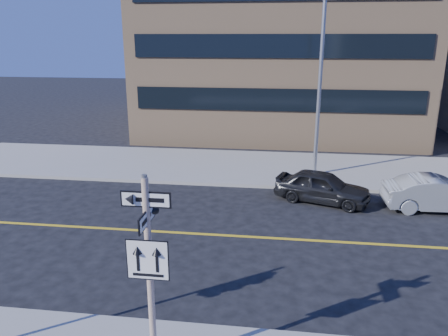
# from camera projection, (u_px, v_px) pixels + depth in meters

# --- Properties ---
(ground) EXTENTS (120.00, 120.00, 0.00)m
(ground) POSITION_uv_depth(u_px,v_px,m) (183.00, 302.00, 11.16)
(ground) COLOR black
(ground) RESTS_ON ground
(sign_pole) EXTENTS (0.92, 0.92, 4.06)m
(sign_pole) POSITION_uv_depth(u_px,v_px,m) (149.00, 266.00, 8.07)
(sign_pole) COLOR white
(sign_pole) RESTS_ON near_sidewalk
(parked_car_a) EXTENTS (2.68, 4.10, 1.30)m
(parked_car_a) POSITION_uv_depth(u_px,v_px,m) (322.00, 187.00, 17.75)
(parked_car_a) COLOR black
(parked_car_a) RESTS_ON ground
(parked_car_b) EXTENTS (1.57, 4.12, 1.34)m
(parked_car_b) POSITION_uv_depth(u_px,v_px,m) (438.00, 194.00, 16.88)
(parked_car_b) COLOR gray
(parked_car_b) RESTS_ON ground
(streetlight_a) EXTENTS (0.55, 2.25, 8.00)m
(streetlight_a) POSITION_uv_depth(u_px,v_px,m) (321.00, 77.00, 19.49)
(streetlight_a) COLOR gray
(streetlight_a) RESTS_ON far_sidewalk
(building_brick) EXTENTS (18.00, 18.00, 18.00)m
(building_brick) POSITION_uv_depth(u_px,v_px,m) (281.00, 1.00, 32.03)
(building_brick) COLOR tan
(building_brick) RESTS_ON ground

